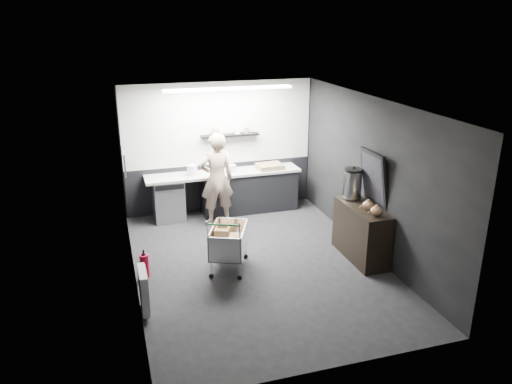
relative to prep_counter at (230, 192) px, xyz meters
name	(u,v)px	position (x,y,z in m)	size (l,w,h in m)	color
floor	(258,264)	(-0.14, -2.42, -0.46)	(5.50, 5.50, 0.00)	black
ceiling	(258,103)	(-0.14, -2.42, 2.24)	(5.50, 5.50, 0.00)	silver
wall_back	(219,147)	(-0.14, 0.33, 0.89)	(5.50, 5.50, 0.00)	black
wall_front	(333,267)	(-0.14, -5.17, 0.89)	(5.50, 5.50, 0.00)	black
wall_left	(129,201)	(-2.14, -2.42, 0.89)	(5.50, 5.50, 0.00)	black
wall_right	(371,177)	(1.86, -2.42, 0.89)	(5.50, 5.50, 0.00)	black
kitchen_wall_panel	(219,124)	(-0.14, 0.31, 1.39)	(3.95, 0.02, 1.70)	silver
dado_panel	(221,186)	(-0.14, 0.31, 0.04)	(3.95, 0.02, 1.00)	black
floating_shelf	(230,135)	(0.06, 0.20, 1.16)	(1.20, 0.22, 0.04)	black
wall_clock	(284,106)	(1.26, 0.30, 1.69)	(0.20, 0.20, 0.03)	silver
poster	(125,164)	(-2.12, -1.12, 1.09)	(0.02, 0.30, 0.40)	white
poster_red_band	(125,160)	(-2.11, -1.12, 1.16)	(0.01, 0.22, 0.10)	red
radiator	(144,290)	(-2.08, -3.32, -0.11)	(0.10, 0.50, 0.60)	silver
ceiling_strip	(229,89)	(-0.14, -0.57, 2.21)	(2.40, 0.20, 0.04)	white
prep_counter	(230,192)	(0.00, 0.00, 0.00)	(3.20, 0.61, 0.90)	black
person	(217,179)	(-0.38, -0.45, 0.46)	(0.67, 0.44, 1.84)	beige
shopping_cart	(228,242)	(-0.63, -2.40, 0.01)	(0.86, 1.10, 0.98)	silver
sideboard	(361,225)	(1.62, -2.65, 0.14)	(0.53, 1.25, 1.87)	black
fire_extinguisher	(145,265)	(-1.99, -2.33, -0.23)	(0.14, 0.14, 0.47)	red
cardboard_box	(270,166)	(0.85, -0.05, 0.50)	(0.52, 0.40, 0.10)	olive
pink_tub	(192,170)	(-0.78, 0.00, 0.55)	(0.21, 0.21, 0.21)	silver
white_container	(231,169)	(0.00, -0.05, 0.52)	(0.18, 0.14, 0.16)	silver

